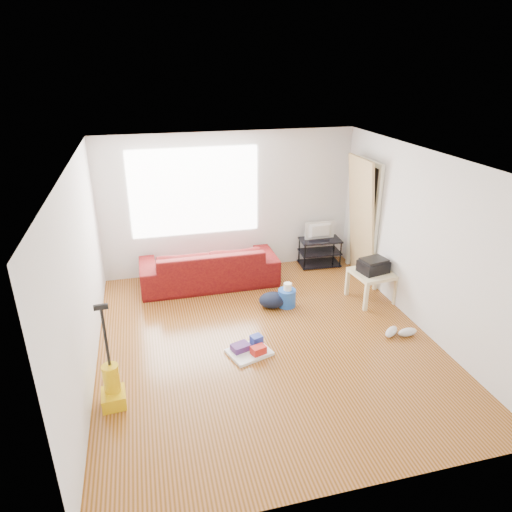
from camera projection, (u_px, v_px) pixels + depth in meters
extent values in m
cube|color=#633409|center=(266.00, 341.00, 6.32)|extent=(4.50, 5.00, 0.01)
cube|color=white|center=(268.00, 160.00, 5.33)|extent=(4.50, 5.00, 0.01)
cube|color=silver|center=(229.00, 204.00, 8.05)|extent=(4.50, 0.01, 2.50)
cube|color=silver|center=(352.00, 380.00, 3.60)|extent=(4.50, 0.01, 2.50)
cube|color=silver|center=(82.00, 277.00, 5.32)|extent=(0.01, 5.00, 2.50)
cube|color=silver|center=(423.00, 242.00, 6.33)|extent=(0.01, 5.00, 2.50)
cube|color=white|center=(195.00, 192.00, 7.80)|extent=(2.20, 0.01, 1.50)
cube|color=white|center=(375.00, 230.00, 7.54)|extent=(0.06, 0.08, 2.00)
cube|color=white|center=(352.00, 213.00, 8.34)|extent=(0.06, 0.08, 2.00)
cube|color=white|center=(369.00, 161.00, 7.53)|extent=(0.06, 0.98, 0.08)
cube|color=black|center=(365.00, 221.00, 7.95)|extent=(0.01, 0.86, 1.98)
imported|color=#3C020B|center=(210.00, 283.00, 7.95)|extent=(2.32, 0.91, 0.68)
cube|color=black|center=(319.00, 263.00, 8.66)|extent=(0.78, 0.47, 0.03)
cube|color=black|center=(320.00, 252.00, 8.56)|extent=(0.78, 0.47, 0.03)
cube|color=black|center=(320.00, 240.00, 8.47)|extent=(0.78, 0.47, 0.03)
cylinder|color=black|center=(305.00, 257.00, 8.34)|extent=(0.03, 0.03, 0.52)
cylinder|color=black|center=(299.00, 250.00, 8.67)|extent=(0.03, 0.03, 0.52)
cylinder|color=black|center=(340.00, 255.00, 8.46)|extent=(0.03, 0.03, 0.52)
cylinder|color=black|center=(334.00, 247.00, 8.79)|extent=(0.03, 0.03, 0.52)
imported|color=black|center=(321.00, 231.00, 8.40)|extent=(0.57, 0.07, 0.33)
cube|color=#D0C086|center=(373.00, 273.00, 7.23)|extent=(0.67, 0.67, 0.05)
cube|color=#D0C086|center=(366.00, 298.00, 7.01)|extent=(0.05, 0.05, 0.44)
cube|color=#D0C086|center=(347.00, 283.00, 7.48)|extent=(0.05, 0.05, 0.44)
cube|color=#D0C086|center=(396.00, 292.00, 7.18)|extent=(0.05, 0.05, 0.44)
cube|color=#D0C086|center=(376.00, 278.00, 7.66)|extent=(0.05, 0.05, 0.44)
cube|color=black|center=(373.00, 267.00, 7.19)|extent=(0.49, 0.41, 0.18)
cube|color=black|center=(374.00, 260.00, 7.14)|extent=(0.44, 0.36, 0.04)
cylinder|color=#1F52B4|center=(287.00, 306.00, 7.22)|extent=(0.35, 0.35, 0.28)
cylinder|color=white|center=(287.00, 295.00, 7.14)|extent=(0.13, 0.13, 0.12)
cube|color=white|center=(249.00, 352.00, 6.03)|extent=(0.63, 0.56, 0.04)
cube|color=red|center=(258.00, 350.00, 5.95)|extent=(0.22, 0.18, 0.11)
cube|color=#4A266A|center=(240.00, 347.00, 6.03)|extent=(0.27, 0.23, 0.08)
cube|color=#21329B|center=(256.00, 340.00, 6.12)|extent=(0.18, 0.17, 0.15)
ellipsoid|color=black|center=(272.00, 307.00, 7.19)|extent=(0.44, 0.36, 0.24)
ellipsoid|color=silver|center=(391.00, 332.00, 6.42)|extent=(0.31, 0.28, 0.12)
ellipsoid|color=silver|center=(407.00, 332.00, 6.41)|extent=(0.30, 0.14, 0.12)
cube|color=#DCAD08|center=(114.00, 398.00, 5.11)|extent=(0.28, 0.31, 0.17)
cylinder|color=#DCAD08|center=(111.00, 378.00, 5.06)|extent=(0.19, 0.19, 0.33)
cylinder|color=black|center=(106.00, 338.00, 4.88)|extent=(0.03, 0.03, 0.70)
cube|color=black|center=(101.00, 307.00, 4.73)|extent=(0.15, 0.05, 0.06)
cube|color=tan|center=(356.00, 275.00, 8.24)|extent=(0.27, 0.86, 2.13)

